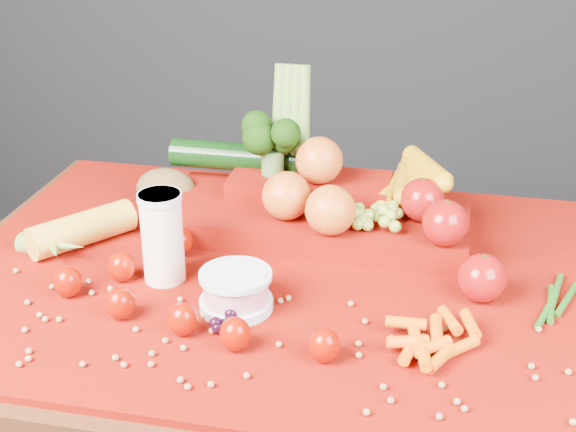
% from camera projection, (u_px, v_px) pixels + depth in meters
% --- Properties ---
extents(table, '(1.10, 0.80, 0.75)m').
position_uv_depth(table, '(285.00, 328.00, 1.31)').
color(table, '#351A0C').
rests_on(table, ground).
extents(red_cloth, '(1.05, 0.75, 0.01)m').
position_uv_depth(red_cloth, '(285.00, 275.00, 1.27)').
color(red_cloth, '#760903').
rests_on(red_cloth, table).
extents(milk_glass, '(0.07, 0.07, 0.14)m').
position_uv_depth(milk_glass, '(162.00, 234.00, 1.21)').
color(milk_glass, silver).
rests_on(milk_glass, red_cloth).
extents(yogurt_bowl, '(0.11, 0.11, 0.06)m').
position_uv_depth(yogurt_bowl, '(236.00, 289.00, 1.15)').
color(yogurt_bowl, silver).
rests_on(yogurt_bowl, red_cloth).
extents(strawberry_scatter, '(0.44, 0.28, 0.05)m').
position_uv_depth(strawberry_scatter, '(172.00, 295.00, 1.15)').
color(strawberry_scatter, '#9B0D00').
rests_on(strawberry_scatter, red_cloth).
extents(dark_grape_cluster, '(0.06, 0.05, 0.03)m').
position_uv_depth(dark_grape_cluster, '(229.00, 323.00, 1.11)').
color(dark_grape_cluster, black).
rests_on(dark_grape_cluster, red_cloth).
extents(soybean_scatter, '(0.84, 0.24, 0.01)m').
position_uv_depth(soybean_scatter, '(254.00, 340.00, 1.09)').
color(soybean_scatter, olive).
rests_on(soybean_scatter, red_cloth).
extents(corn_ear, '(0.25, 0.26, 0.06)m').
position_uv_depth(corn_ear, '(62.00, 240.00, 1.31)').
color(corn_ear, yellow).
rests_on(corn_ear, red_cloth).
extents(potato, '(0.11, 0.08, 0.08)m').
position_uv_depth(potato, '(166.00, 189.00, 1.46)').
color(potato, brown).
rests_on(potato, red_cloth).
extents(baby_carrot_pile, '(0.18, 0.17, 0.03)m').
position_uv_depth(baby_carrot_pile, '(437.00, 337.00, 1.07)').
color(baby_carrot_pile, '#E05B07').
rests_on(baby_carrot_pile, red_cloth).
extents(green_bean_pile, '(0.14, 0.12, 0.01)m').
position_uv_depth(green_bean_pile, '(556.00, 301.00, 1.18)').
color(green_bean_pile, '#1E5613').
rests_on(green_bean_pile, red_cloth).
extents(produce_mound, '(0.60, 0.35, 0.27)m').
position_uv_depth(produce_mound, '(325.00, 199.00, 1.37)').
color(produce_mound, '#760903').
rests_on(produce_mound, red_cloth).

